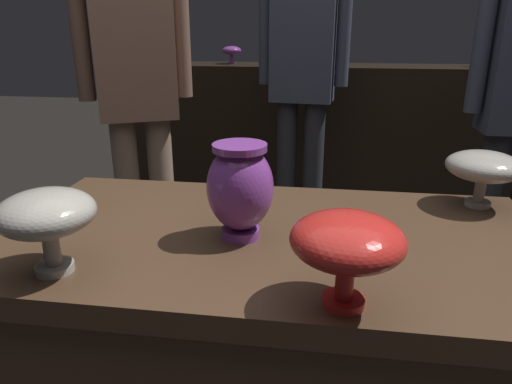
{
  "coord_description": "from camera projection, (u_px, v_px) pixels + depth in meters",
  "views": [
    {
      "loc": [
        0.1,
        -0.93,
        1.23
      ],
      "look_at": [
        -0.03,
        -0.01,
        0.9
      ],
      "focal_mm": 32.91,
      "sensor_mm": 36.0,
      "label": 1
    }
  ],
  "objects": [
    {
      "name": "display_plinth",
      "position": [
        269.0,
        379.0,
        1.16
      ],
      "size": [
        1.2,
        0.64,
        0.8
      ],
      "color": "#422D1E",
      "rests_on": "ground_plane"
    },
    {
      "name": "back_display_shelf",
      "position": [
        308.0,
        140.0,
        3.18
      ],
      "size": [
        2.6,
        0.4,
        0.99
      ],
      "color": "black",
      "rests_on": "ground_plane"
    },
    {
      "name": "vase_centerpiece",
      "position": [
        240.0,
        187.0,
        0.97
      ],
      "size": [
        0.14,
        0.14,
        0.21
      ],
      "color": "#7A388E",
      "rests_on": "display_plinth"
    },
    {
      "name": "vase_tall_behind",
      "position": [
        46.0,
        215.0,
        0.83
      ],
      "size": [
        0.17,
        0.17,
        0.16
      ],
      "color": "gray",
      "rests_on": "display_plinth"
    },
    {
      "name": "vase_left_accent",
      "position": [
        484.0,
        167.0,
        1.15
      ],
      "size": [
        0.18,
        0.18,
        0.14
      ],
      "color": "gray",
      "rests_on": "display_plinth"
    },
    {
      "name": "vase_right_accent",
      "position": [
        347.0,
        243.0,
        0.73
      ],
      "size": [
        0.18,
        0.18,
        0.16
      ],
      "color": "red",
      "rests_on": "display_plinth"
    },
    {
      "name": "shelf_vase_left",
      "position": [
        232.0,
        51.0,
        3.07
      ],
      "size": [
        0.13,
        0.13,
        0.11
      ],
      "color": "#7A388E",
      "rests_on": "back_display_shelf"
    },
    {
      "name": "shelf_vase_far_right",
      "position": [
        482.0,
        58.0,
        2.87
      ],
      "size": [
        0.09,
        0.09,
        0.17
      ],
      "color": "#2D429E",
      "rests_on": "back_display_shelf"
    },
    {
      "name": "visitor_center_back",
      "position": [
        303.0,
        68.0,
        2.43
      ],
      "size": [
        0.47,
        0.22,
        1.72
      ],
      "rotation": [
        0.0,
        0.0,
        3.02
      ],
      "color": "#232328",
      "rests_on": "ground_plane"
    },
    {
      "name": "visitor_near_left",
      "position": [
        136.0,
        77.0,
        1.96
      ],
      "size": [
        0.43,
        0.3,
        1.73
      ],
      "rotation": [
        0.0,
        0.0,
        3.59
      ],
      "color": "#846B56",
      "rests_on": "ground_plane"
    }
  ]
}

